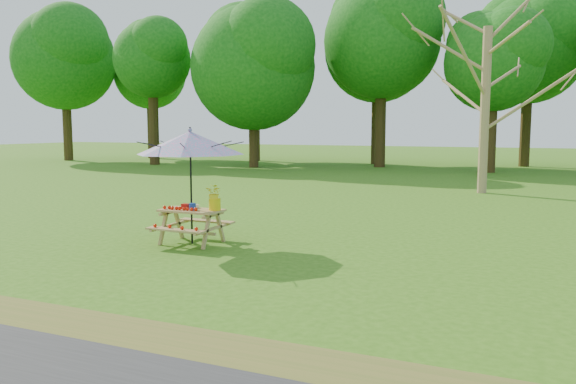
% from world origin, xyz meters
% --- Properties ---
extents(ground, '(120.00, 120.00, 0.00)m').
position_xyz_m(ground, '(0.00, 0.00, 0.00)').
color(ground, '#346914').
rests_on(ground, ground).
extents(drygrass_strip, '(120.00, 1.20, 0.01)m').
position_xyz_m(drygrass_strip, '(0.00, -2.80, 0.00)').
color(drygrass_strip, olive).
rests_on(drygrass_strip, ground).
extents(treeline, '(60.00, 12.00, 16.00)m').
position_xyz_m(treeline, '(0.00, 22.00, 8.00)').
color(treeline, '#0F5811').
rests_on(treeline, ground).
extents(picnic_table, '(1.20, 1.32, 0.67)m').
position_xyz_m(picnic_table, '(-1.50, 1.71, 0.33)').
color(picnic_table, '#A8824C').
rests_on(picnic_table, ground).
extents(patio_umbrella, '(2.67, 2.67, 2.25)m').
position_xyz_m(patio_umbrella, '(-1.50, 1.71, 1.95)').
color(patio_umbrella, black).
rests_on(patio_umbrella, ground).
extents(produce_bins, '(0.34, 0.37, 0.13)m').
position_xyz_m(produce_bins, '(-1.54, 1.74, 0.72)').
color(produce_bins, '#AB120D').
rests_on(produce_bins, picnic_table).
extents(tomatoes_row, '(0.77, 0.13, 0.07)m').
position_xyz_m(tomatoes_row, '(-1.65, 1.53, 0.71)').
color(tomatoes_row, red).
rests_on(tomatoes_row, picnic_table).
extents(flower_bucket, '(0.33, 0.30, 0.50)m').
position_xyz_m(flower_bucket, '(-1.03, 1.79, 0.94)').
color(flower_bucket, yellow).
rests_on(flower_bucket, picnic_table).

